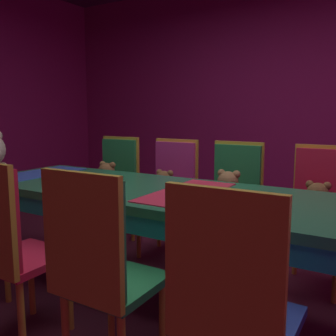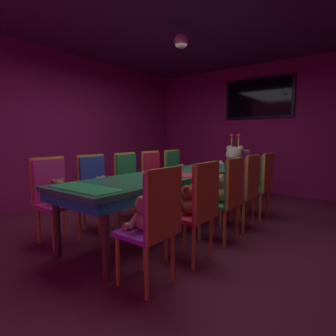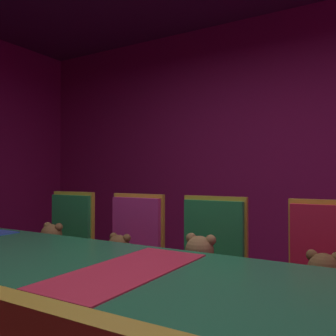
{
  "view_description": "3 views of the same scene",
  "coord_description": "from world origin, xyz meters",
  "px_view_note": "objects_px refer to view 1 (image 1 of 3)",
  "views": [
    {
      "loc": [
        -1.96,
        -1.04,
        1.22
      ],
      "look_at": [
        -0.16,
        0.04,
        0.91
      ],
      "focal_mm": 40.31,
      "sensor_mm": 36.0,
      "label": 1
    },
    {
      "loc": [
        2.16,
        -2.82,
        1.21
      ],
      "look_at": [
        0.08,
        -0.17,
        0.83
      ],
      "focal_mm": 29.23,
      "sensor_mm": 36.0,
      "label": 2
    },
    {
      "loc": [
        -1.14,
        -0.86,
        1.11
      ],
      "look_at": [
        0.04,
        -0.16,
        1.14
      ],
      "focal_mm": 38.37,
      "sensor_mm": 36.0,
      "label": 3
    }
  ],
  "objects_px": {
    "chair_left_1": "(230,296)",
    "chair_left_2": "(96,259)",
    "chair_left_3": "(2,237)",
    "teddy_right_2": "(227,194)",
    "teddy_right_1": "(317,206)",
    "chair_right_2": "(234,191)",
    "teddy_right_3": "(164,189)",
    "teddy_right_4": "(106,181)",
    "chair_right_4": "(116,178)",
    "chair_right_1": "(320,201)",
    "banquet_table": "(187,206)",
    "chair_right_3": "(172,185)",
    "teddy_left_1": "(244,287)"
  },
  "relations": [
    {
      "from": "chair_left_1",
      "to": "chair_right_1",
      "type": "bearing_deg",
      "value": -0.99
    },
    {
      "from": "teddy_right_1",
      "to": "chair_right_2",
      "type": "xyz_separation_m",
      "value": [
        0.14,
        0.64,
        0.01
      ]
    },
    {
      "from": "chair_right_3",
      "to": "chair_left_1",
      "type": "bearing_deg",
      "value": 35.97
    },
    {
      "from": "teddy_right_3",
      "to": "teddy_right_4",
      "type": "xyz_separation_m",
      "value": [
        -0.0,
        0.61,
        0.01
      ]
    },
    {
      "from": "chair_left_2",
      "to": "teddy_right_2",
      "type": "distance_m",
      "value": 1.48
    },
    {
      "from": "chair_right_3",
      "to": "chair_right_4",
      "type": "bearing_deg",
      "value": -89.83
    },
    {
      "from": "teddy_right_2",
      "to": "teddy_right_3",
      "type": "relative_size",
      "value": 1.15
    },
    {
      "from": "teddy_left_1",
      "to": "chair_right_3",
      "type": "height_order",
      "value": "chair_right_3"
    },
    {
      "from": "chair_left_2",
      "to": "chair_right_4",
      "type": "distance_m",
      "value": 1.99
    },
    {
      "from": "chair_right_3",
      "to": "teddy_left_1",
      "type": "bearing_deg",
      "value": 38.5
    },
    {
      "from": "chair_right_2",
      "to": "teddy_left_1",
      "type": "bearing_deg",
      "value": 22.33
    },
    {
      "from": "banquet_table",
      "to": "teddy_right_3",
      "type": "xyz_separation_m",
      "value": [
        0.66,
        0.58,
        -0.08
      ]
    },
    {
      "from": "chair_left_3",
      "to": "chair_left_1",
      "type": "bearing_deg",
      "value": -89.38
    },
    {
      "from": "chair_left_1",
      "to": "chair_right_3",
      "type": "relative_size",
      "value": 1.0
    },
    {
      "from": "chair_left_2",
      "to": "teddy_right_1",
      "type": "xyz_separation_m",
      "value": [
        1.49,
        -0.64,
        -0.01
      ]
    },
    {
      "from": "chair_left_2",
      "to": "teddy_right_3",
      "type": "height_order",
      "value": "chair_left_2"
    },
    {
      "from": "chair_left_3",
      "to": "teddy_right_2",
      "type": "xyz_separation_m",
      "value": [
        1.5,
        -0.6,
        0.0
      ]
    },
    {
      "from": "chair_left_2",
      "to": "chair_right_1",
      "type": "relative_size",
      "value": 1.0
    },
    {
      "from": "teddy_left_1",
      "to": "teddy_right_1",
      "type": "distance_m",
      "value": 1.35
    },
    {
      "from": "teddy_right_4",
      "to": "chair_left_2",
      "type": "bearing_deg",
      "value": 38.73
    },
    {
      "from": "chair_left_2",
      "to": "chair_left_3",
      "type": "relative_size",
      "value": 1.0
    },
    {
      "from": "chair_left_3",
      "to": "teddy_right_4",
      "type": "distance_m",
      "value": 1.59
    },
    {
      "from": "teddy_left_1",
      "to": "banquet_table",
      "type": "bearing_deg",
      "value": 41.75
    },
    {
      "from": "teddy_right_1",
      "to": "chair_right_2",
      "type": "height_order",
      "value": "chair_right_2"
    },
    {
      "from": "teddy_right_2",
      "to": "teddy_right_4",
      "type": "relative_size",
      "value": 1.05
    },
    {
      "from": "teddy_right_1",
      "to": "teddy_right_2",
      "type": "relative_size",
      "value": 0.92
    },
    {
      "from": "chair_left_1",
      "to": "chair_left_2",
      "type": "relative_size",
      "value": 1.0
    },
    {
      "from": "chair_right_3",
      "to": "teddy_right_3",
      "type": "height_order",
      "value": "chair_right_3"
    },
    {
      "from": "banquet_table",
      "to": "teddy_right_3",
      "type": "bearing_deg",
      "value": 41.01
    },
    {
      "from": "chair_left_2",
      "to": "teddy_right_1",
      "type": "distance_m",
      "value": 1.62
    },
    {
      "from": "chair_left_3",
      "to": "chair_right_2",
      "type": "height_order",
      "value": "same"
    },
    {
      "from": "teddy_right_4",
      "to": "chair_right_2",
      "type": "bearing_deg",
      "value": 97.89
    },
    {
      "from": "chair_left_3",
      "to": "teddy_right_1",
      "type": "xyz_separation_m",
      "value": [
        1.51,
        -1.24,
        -0.01
      ]
    },
    {
      "from": "chair_left_1",
      "to": "chair_left_3",
      "type": "xyz_separation_m",
      "value": [
        -0.01,
        1.21,
        0.0
      ]
    },
    {
      "from": "chair_right_1",
      "to": "teddy_right_1",
      "type": "xyz_separation_m",
      "value": [
        -0.14,
        0.0,
        -0.01
      ]
    },
    {
      "from": "teddy_right_1",
      "to": "chair_right_2",
      "type": "distance_m",
      "value": 0.66
    },
    {
      "from": "teddy_left_1",
      "to": "teddy_right_3",
      "type": "xyz_separation_m",
      "value": [
        1.33,
        1.17,
        0.01
      ]
    },
    {
      "from": "banquet_table",
      "to": "chair_right_1",
      "type": "relative_size",
      "value": 3.16
    },
    {
      "from": "banquet_table",
      "to": "teddy_right_1",
      "type": "bearing_deg",
      "value": -42.47
    },
    {
      "from": "teddy_right_3",
      "to": "teddy_right_4",
      "type": "relative_size",
      "value": 0.91
    },
    {
      "from": "teddy_right_1",
      "to": "chair_right_4",
      "type": "relative_size",
      "value": 0.32
    },
    {
      "from": "teddy_right_4",
      "to": "chair_right_4",
      "type": "bearing_deg",
      "value": 180.0
    },
    {
      "from": "chair_left_3",
      "to": "chair_left_2",
      "type": "bearing_deg",
      "value": -88.09
    },
    {
      "from": "teddy_left_1",
      "to": "chair_right_3",
      "type": "bearing_deg",
      "value": 38.5
    },
    {
      "from": "banquet_table",
      "to": "teddy_left_1",
      "type": "xyz_separation_m",
      "value": [
        -0.67,
        -0.6,
        -0.09
      ]
    },
    {
      "from": "chair_right_2",
      "to": "chair_left_1",
      "type": "bearing_deg",
      "value": 20.56
    },
    {
      "from": "chair_left_1",
      "to": "chair_right_1",
      "type": "distance_m",
      "value": 1.64
    },
    {
      "from": "chair_right_1",
      "to": "teddy_right_4",
      "type": "bearing_deg",
      "value": -84.67
    },
    {
      "from": "teddy_right_3",
      "to": "chair_right_4",
      "type": "xyz_separation_m",
      "value": [
        0.14,
        0.61,
        0.02
      ]
    },
    {
      "from": "teddy_right_2",
      "to": "chair_right_4",
      "type": "height_order",
      "value": "chair_right_4"
    }
  ]
}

